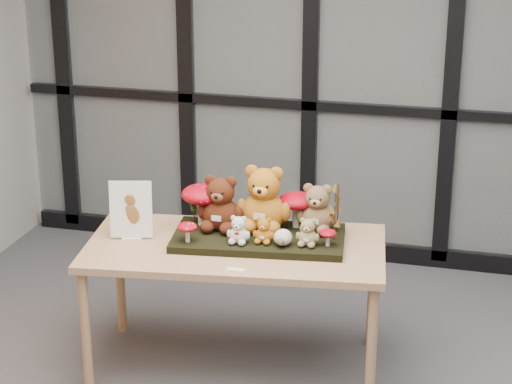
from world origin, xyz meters
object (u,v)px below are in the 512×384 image
(bear_small_yellow, at_px, (264,229))
(mushroom_front_left, at_px, (187,231))
(bear_beige_small, at_px, (308,230))
(mushroom_back_left, at_px, (202,203))
(bear_pooh_yellow, at_px, (264,194))
(bear_brown_medium, at_px, (221,200))
(display_table, at_px, (235,257))
(plush_cream_hedgehog, at_px, (283,237))
(bear_tan_back, at_px, (317,205))
(bear_white_bow, at_px, (239,228))
(mushroom_front_right, at_px, (328,237))
(mushroom_back_right, at_px, (297,208))
(diorama_tray, at_px, (259,238))
(sign_holder, at_px, (131,212))

(bear_small_yellow, distance_m, mushroom_front_left, 0.38)
(mushroom_front_left, bearing_deg, bear_small_yellow, 13.44)
(bear_beige_small, xyz_separation_m, mushroom_front_left, (-0.59, -0.11, -0.02))
(mushroom_back_left, height_order, mushroom_front_left, mushroom_back_left)
(bear_pooh_yellow, relative_size, bear_brown_medium, 1.19)
(bear_small_yellow, bearing_deg, bear_pooh_yellow, 96.23)
(display_table, relative_size, plush_cream_hedgehog, 17.45)
(bear_tan_back, relative_size, mushroom_front_left, 2.49)
(display_table, bearing_deg, bear_white_bow, -65.01)
(bear_white_bow, height_order, mushroom_front_right, bear_white_bow)
(bear_small_yellow, height_order, mushroom_back_right, mushroom_back_right)
(plush_cream_hedgehog, relative_size, mushroom_front_left, 0.82)
(bear_brown_medium, height_order, mushroom_front_right, bear_brown_medium)
(bear_pooh_yellow, distance_m, mushroom_front_right, 0.41)
(diorama_tray, relative_size, bear_brown_medium, 2.73)
(display_table, bearing_deg, bear_small_yellow, -14.29)
(display_table, distance_m, plush_cream_hedgehog, 0.30)
(mushroom_back_left, relative_size, mushroom_front_left, 2.15)
(mushroom_front_left, bearing_deg, bear_beige_small, 10.60)
(mushroom_front_right, bearing_deg, bear_brown_medium, 171.63)
(bear_beige_small, bearing_deg, mushroom_back_right, 107.79)
(bear_tan_back, distance_m, mushroom_front_left, 0.68)
(bear_pooh_yellow, xyz_separation_m, mushroom_front_right, (0.36, -0.14, -0.14))
(mushroom_back_left, bearing_deg, bear_small_yellow, -22.49)
(mushroom_back_right, bearing_deg, display_table, -139.35)
(mushroom_back_left, bearing_deg, mushroom_front_left, -90.42)
(bear_beige_small, height_order, plush_cream_hedgehog, bear_beige_small)
(mushroom_back_left, bearing_deg, bear_tan_back, 6.68)
(diorama_tray, bearing_deg, mushroom_back_left, 161.09)
(bear_beige_small, relative_size, mushroom_front_left, 1.40)
(bear_small_yellow, relative_size, sign_holder, 0.47)
(bear_brown_medium, height_order, mushroom_back_right, bear_brown_medium)
(mushroom_back_right, relative_size, mushroom_front_left, 1.85)
(bear_white_bow, relative_size, plush_cream_hedgehog, 1.73)
(bear_brown_medium, distance_m, bear_small_yellow, 0.30)
(bear_tan_back, relative_size, mushroom_back_left, 1.16)
(diorama_tray, height_order, bear_beige_small, bear_beige_small)
(plush_cream_hedgehog, bearing_deg, sign_holder, 174.09)
(diorama_tray, height_order, bear_pooh_yellow, bear_pooh_yellow)
(bear_brown_medium, distance_m, bear_tan_back, 0.50)
(diorama_tray, relative_size, bear_pooh_yellow, 2.30)
(diorama_tray, xyz_separation_m, sign_holder, (-0.65, -0.13, 0.13))
(bear_white_bow, bearing_deg, sign_holder, 172.46)
(mushroom_back_right, relative_size, sign_holder, 0.67)
(plush_cream_hedgehog, bearing_deg, bear_small_yellow, 165.21)
(bear_small_yellow, xyz_separation_m, mushroom_back_right, (0.11, 0.25, 0.03))
(plush_cream_hedgehog, xyz_separation_m, mushroom_back_right, (0.01, 0.26, 0.06))
(sign_holder, bearing_deg, bear_pooh_yellow, 3.76)
(display_table, bearing_deg, sign_holder, 178.15)
(bear_pooh_yellow, xyz_separation_m, mushroom_back_left, (-0.33, -0.02, -0.07))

